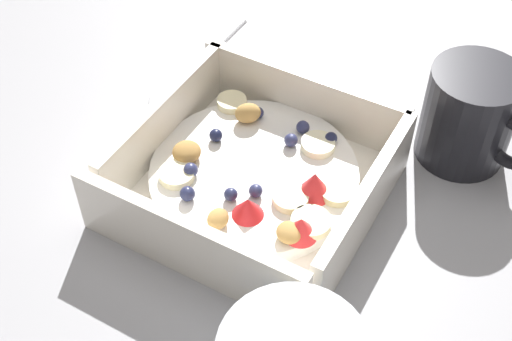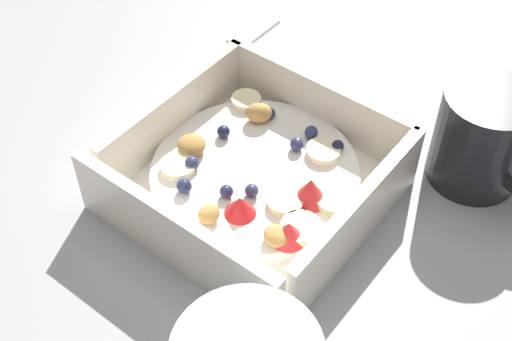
{
  "view_description": "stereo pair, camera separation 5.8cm",
  "coord_description": "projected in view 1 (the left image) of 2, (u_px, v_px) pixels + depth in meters",
  "views": [
    {
      "loc": [
        -0.2,
        0.35,
        0.45
      ],
      "look_at": [
        -0.0,
        0.0,
        0.03
      ],
      "focal_mm": 49.1,
      "sensor_mm": 36.0,
      "label": 1
    },
    {
      "loc": [
        -0.25,
        0.32,
        0.45
      ],
      "look_at": [
        -0.0,
        0.0,
        0.03
      ],
      "focal_mm": 49.1,
      "sensor_mm": 36.0,
      "label": 2
    }
  ],
  "objects": [
    {
      "name": "spoon",
      "position": [
        182.0,
        79.0,
        0.71
      ],
      "size": [
        0.03,
        0.17,
        0.01
      ],
      "color": "silver",
      "rests_on": "ground"
    },
    {
      "name": "fruit_bowl",
      "position": [
        257.0,
        180.0,
        0.59
      ],
      "size": [
        0.2,
        0.2,
        0.06
      ],
      "color": "white",
      "rests_on": "ground"
    },
    {
      "name": "ground_plane",
      "position": [
        254.0,
        189.0,
        0.61
      ],
      "size": [
        2.4,
        2.4,
        0.0
      ],
      "primitive_type": "plane",
      "color": "#9E9EA3"
    },
    {
      "name": "coffee_mug",
      "position": [
        470.0,
        116.0,
        0.61
      ],
      "size": [
        0.11,
        0.08,
        0.09
      ],
      "color": "black",
      "rests_on": "ground"
    }
  ]
}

